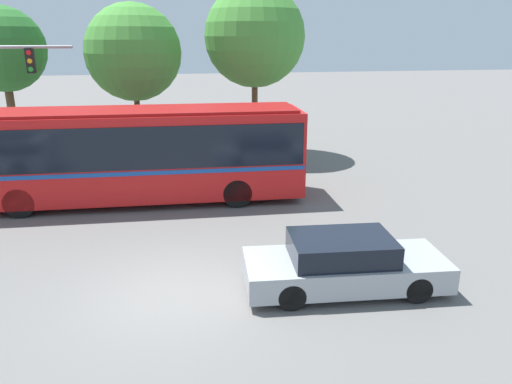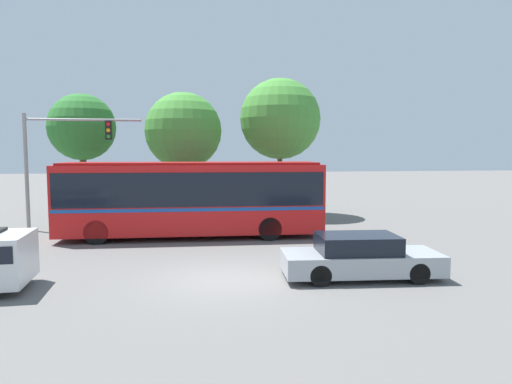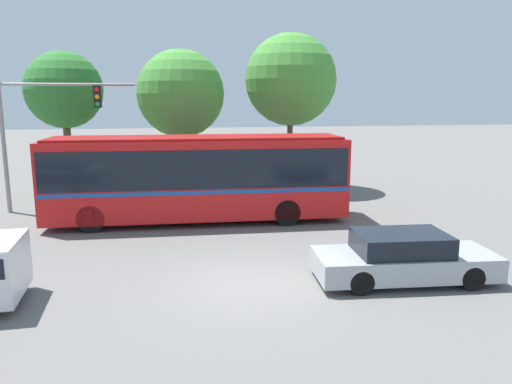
# 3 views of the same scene
# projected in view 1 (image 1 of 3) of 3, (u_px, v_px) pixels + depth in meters

# --- Properties ---
(ground_plane) EXTENTS (140.00, 140.00, 0.00)m
(ground_plane) POSITION_uv_depth(u_px,v_px,m) (169.00, 296.00, 11.05)
(ground_plane) COLOR slate
(city_bus) EXTENTS (11.47, 2.99, 3.31)m
(city_bus) POSITION_uv_depth(u_px,v_px,m) (140.00, 150.00, 16.87)
(city_bus) COLOR red
(city_bus) RESTS_ON ground
(sedan_foreground) EXTENTS (4.79, 2.14, 1.31)m
(sedan_foreground) POSITION_uv_depth(u_px,v_px,m) (344.00, 264.00, 11.22)
(sedan_foreground) COLOR #9EA3A8
(sedan_foreground) RESTS_ON ground
(flowering_hedge) EXTENTS (8.19, 1.57, 1.34)m
(flowering_hedge) POSITION_uv_depth(u_px,v_px,m) (186.00, 159.00, 20.75)
(flowering_hedge) COLOR #286028
(flowering_hedge) RESTS_ON ground
(street_tree_left) EXTENTS (3.72, 3.72, 7.00)m
(street_tree_left) POSITION_uv_depth(u_px,v_px,m) (2.00, 50.00, 21.23)
(street_tree_left) COLOR brown
(street_tree_left) RESTS_ON ground
(street_tree_centre) EXTENTS (4.40, 4.40, 7.18)m
(street_tree_centre) POSITION_uv_depth(u_px,v_px,m) (133.00, 53.00, 22.13)
(street_tree_centre) COLOR brown
(street_tree_centre) RESTS_ON ground
(street_tree_right) EXTENTS (4.71, 4.71, 8.04)m
(street_tree_right) POSITION_uv_depth(u_px,v_px,m) (255.00, 37.00, 22.56)
(street_tree_right) COLOR brown
(street_tree_right) RESTS_ON ground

